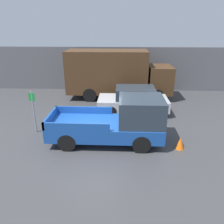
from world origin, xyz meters
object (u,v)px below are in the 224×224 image
Objects in this scene: delivery_truck at (115,73)px; traffic_cone at (180,143)px; pickup_truck at (117,122)px; newspaper_box at (82,84)px; parking_sign at (34,109)px; car at (134,100)px.

traffic_cone is (3.11, -7.36, -1.58)m from delivery_truck.
pickup_truck reaches higher than newspaper_box.
parking_sign is 4.01× the size of traffic_cone.
newspaper_box reaches higher than traffic_cone.
pickup_truck is 6.87m from delivery_truck.
car reaches higher than traffic_cone.
car is 1.94× the size of parking_sign.
parking_sign is 2.03× the size of newspaper_box.
car is at bearing -68.26° from delivery_truck.
pickup_truck is 2.36× the size of parking_sign.
pickup_truck is 4.80× the size of newspaper_box.
traffic_cone is at bearing -56.97° from newspaper_box.
pickup_truck reaches higher than traffic_cone.
parking_sign is at bearing -122.49° from delivery_truck.
newspaper_box is at bearing 110.20° from pickup_truck.
delivery_truck is at bearing 92.72° from pickup_truck.
delivery_truck is (-0.32, 6.81, 0.85)m from pickup_truck.
newspaper_box is at bearing 147.53° from delivery_truck.
parking_sign is (-4.17, 0.76, 0.24)m from pickup_truck.
traffic_cone is (5.96, -9.17, -0.27)m from newspaper_box.
pickup_truck is 9.48× the size of traffic_cone.
parking_sign reaches higher than pickup_truck.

